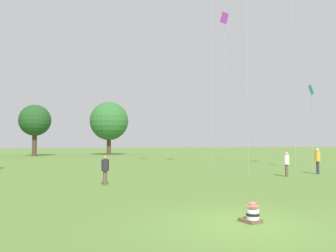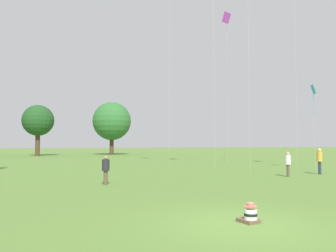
{
  "view_description": "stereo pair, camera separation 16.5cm",
  "coord_description": "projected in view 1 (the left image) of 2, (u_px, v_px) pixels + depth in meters",
  "views": [
    {
      "loc": [
        -4.81,
        -7.84,
        2.2
      ],
      "look_at": [
        0.11,
        6.7,
        3.01
      ],
      "focal_mm": 35.0,
      "sensor_mm": 36.0,
      "label": 1
    },
    {
      "loc": [
        -4.66,
        -7.89,
        2.2
      ],
      "look_at": [
        0.11,
        6.7,
        3.01
      ],
      "focal_mm": 35.0,
      "sensor_mm": 36.0,
      "label": 2
    }
  ],
  "objects": [
    {
      "name": "kite_8",
      "position": [
        224.0,
        23.0,
        35.0
      ],
      "size": [
        1.16,
        0.84,
        16.14
      ],
      "rotation": [
        0.0,
        0.0,
        2.79
      ],
      "color": "#B738C6",
      "rests_on": "ground"
    },
    {
      "name": "seated_toddler",
      "position": [
        252.0,
        214.0,
        9.08
      ],
      "size": [
        0.53,
        0.61,
        0.56
      ],
      "rotation": [
        0.0,
        0.0,
        0.2
      ],
      "color": "brown",
      "rests_on": "ground"
    },
    {
      "name": "person_standing_3",
      "position": [
        286.0,
        162.0,
        21.62
      ],
      "size": [
        0.38,
        0.38,
        1.64
      ],
      "rotation": [
        0.0,
        0.0,
        3.2
      ],
      "color": "brown",
      "rests_on": "ground"
    },
    {
      "name": "distant_tree_0",
      "position": [
        35.0,
        121.0,
        56.53
      ],
      "size": [
        5.38,
        5.38,
        8.87
      ],
      "color": "#473323",
      "rests_on": "ground"
    },
    {
      "name": "person_standing_4",
      "position": [
        318.0,
        159.0,
        23.36
      ],
      "size": [
        0.52,
        0.52,
        1.85
      ],
      "rotation": [
        0.0,
        0.0,
        0.88
      ],
      "color": "#282D42",
      "rests_on": "ground"
    },
    {
      "name": "ground_plane",
      "position": [
        244.0,
        225.0,
        8.84
      ],
      "size": [
        300.0,
        300.0,
        0.0
      ],
      "primitive_type": "plane",
      "color": "#567A33"
    },
    {
      "name": "person_standing_0",
      "position": [
        105.0,
        168.0,
        17.25
      ],
      "size": [
        0.56,
        0.56,
        1.54
      ],
      "rotation": [
        0.0,
        0.0,
        3.87
      ],
      "color": "brown",
      "rests_on": "ground"
    },
    {
      "name": "kite_0",
      "position": [
        311.0,
        93.0,
        27.2
      ],
      "size": [
        0.58,
        0.81,
        7.04
      ],
      "rotation": [
        0.0,
        0.0,
        0.31
      ],
      "color": "#339EDB",
      "rests_on": "ground"
    },
    {
      "name": "distant_tree_1",
      "position": [
        109.0,
        121.0,
        62.69
      ],
      "size": [
        7.31,
        7.31,
        10.11
      ],
      "color": "#473323",
      "rests_on": "ground"
    }
  ]
}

